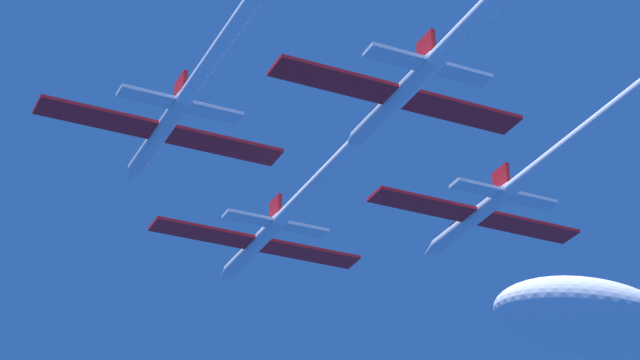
% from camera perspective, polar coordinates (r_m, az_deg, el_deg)
% --- Properties ---
extents(jet_lead, '(16.92, 44.35, 2.80)m').
position_cam_1_polar(jet_lead, '(88.93, -0.28, -0.24)').
color(jet_lead, white).
extents(jet_left_wing, '(16.92, 49.71, 2.80)m').
position_cam_1_polar(jet_left_wing, '(74.43, -4.01, 6.78)').
color(jet_left_wing, white).
extents(jet_right_wing, '(16.92, 50.00, 2.80)m').
position_cam_1_polar(jet_right_wing, '(83.82, 11.71, 2.02)').
color(jet_right_wing, white).
extents(cloud_wispy, '(19.55, 10.75, 6.84)m').
position_cam_1_polar(cloud_wispy, '(121.02, 12.02, -6.17)').
color(cloud_wispy, white).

